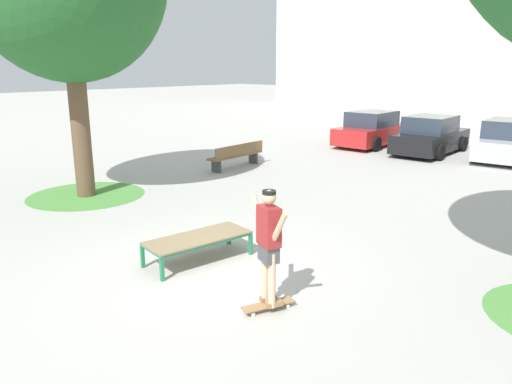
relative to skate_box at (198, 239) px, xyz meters
name	(u,v)px	position (x,y,z in m)	size (l,w,h in m)	color
ground_plane	(219,268)	(0.50, 0.05, -0.41)	(120.00, 120.00, 0.00)	#B7B5AD
skate_box	(198,239)	(0.00, 0.00, 0.00)	(1.00, 1.98, 0.46)	#237A4C
skateboard	(268,305)	(2.13, -0.48, -0.34)	(0.46, 0.82, 0.09)	#9E754C
skater	(269,240)	(2.13, -0.48, 0.66)	(0.96, 0.42, 1.69)	beige
grass_patch_near_left	(87,195)	(-5.72, 0.84, -0.41)	(3.08, 3.08, 0.01)	#519342
car_red	(372,130)	(-4.53, 13.60, 0.28)	(2.06, 4.27, 1.50)	red
car_black	(431,136)	(-1.84, 13.46, 0.28)	(2.12, 4.30, 1.50)	black
car_silver	(509,141)	(0.85, 14.17, 0.28)	(2.28, 4.37, 1.50)	#B7BABF
park_bench	(237,155)	(-5.38, 6.19, 0.03)	(0.64, 2.43, 0.83)	brown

